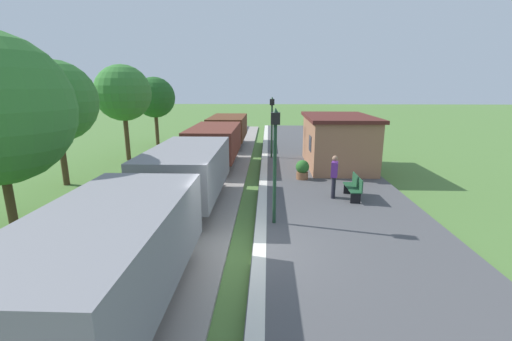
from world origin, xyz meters
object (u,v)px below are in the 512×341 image
object	(u,v)px
tree_trackside_far	(56,101)
tree_field_left	(123,93)
freight_train	(204,156)
station_hut	(337,141)
potted_planter	(302,169)
lamp_post_near	(275,145)
person_waiting	(334,175)
bench_near_hut	(354,187)
lamp_post_far	(272,116)
tree_field_distant	(155,98)

from	to	relation	value
tree_trackside_far	tree_field_left	bearing A→B (deg)	82.46
freight_train	station_hut	distance (m)	7.50
potted_planter	lamp_post_near	bearing A→B (deg)	-104.64
tree_trackside_far	person_waiting	bearing A→B (deg)	-10.50
person_waiting	tree_field_left	world-z (taller)	tree_field_left
potted_planter	tree_field_left	xyz separation A→B (m)	(-10.48, 5.10, 3.42)
freight_train	lamp_post_near	world-z (taller)	lamp_post_near
lamp_post_near	station_hut	bearing A→B (deg)	66.75
freight_train	potted_planter	xyz separation A→B (m)	(4.65, 0.29, -0.67)
freight_train	lamp_post_near	bearing A→B (deg)	-58.02
station_hut	tree_trackside_far	xyz separation A→B (m)	(-13.38, -3.40, 2.25)
bench_near_hut	lamp_post_far	world-z (taller)	lamp_post_far
bench_near_hut	person_waiting	bearing A→B (deg)	176.13
bench_near_hut	station_hut	bearing A→B (deg)	86.07
freight_train	tree_field_left	size ratio (longest dim) A/B	4.45
person_waiting	tree_trackside_far	bearing A→B (deg)	4.35
freight_train	lamp_post_far	bearing A→B (deg)	58.94
lamp_post_far	tree_trackside_far	xyz separation A→B (m)	(-9.81, -5.59, 1.10)
lamp_post_near	tree_trackside_far	world-z (taller)	tree_trackside_far
tree_field_left	tree_field_distant	world-z (taller)	tree_field_left
station_hut	freight_train	bearing A→B (deg)	-155.07
person_waiting	tree_field_distant	bearing A→B (deg)	-35.31
potted_planter	lamp_post_far	xyz separation A→B (m)	(-1.43, 5.06, 2.08)
tree_field_left	person_waiting	bearing A→B (deg)	-34.59
bench_near_hut	freight_train	bearing A→B (deg)	158.25
freight_train	station_hut	bearing A→B (deg)	24.93
tree_trackside_far	tree_field_distant	bearing A→B (deg)	86.12
bench_near_hut	tree_field_left	world-z (taller)	tree_field_left
lamp_post_near	tree_field_left	size ratio (longest dim) A/B	0.63
station_hut	bench_near_hut	bearing A→B (deg)	-93.93
potted_planter	tree_field_left	world-z (taller)	tree_field_left
tree_field_distant	potted_planter	bearing A→B (deg)	-46.17
person_waiting	lamp_post_near	distance (m)	3.93
station_hut	tree_trackside_far	bearing A→B (deg)	-165.74
station_hut	lamp_post_near	size ratio (longest dim) A/B	1.57
tree_field_distant	tree_field_left	bearing A→B (deg)	-90.29
freight_train	lamp_post_near	xyz separation A→B (m)	(3.22, -5.16, 1.41)
potted_planter	lamp_post_far	size ratio (longest dim) A/B	0.25
tree_trackside_far	lamp_post_near	bearing A→B (deg)	-26.66
bench_near_hut	lamp_post_near	world-z (taller)	lamp_post_near
potted_planter	freight_train	bearing A→B (deg)	-176.37
freight_train	bench_near_hut	size ratio (longest dim) A/B	17.33
tree_field_distant	tree_trackside_far	bearing A→B (deg)	-93.88
station_hut	potted_planter	world-z (taller)	station_hut
person_waiting	lamp_post_far	bearing A→B (deg)	-58.22
freight_train	lamp_post_near	distance (m)	6.25
tree_field_left	tree_field_distant	distance (m)	5.81
person_waiting	tree_field_distant	world-z (taller)	tree_field_distant
freight_train	tree_trackside_far	world-z (taller)	tree_trackside_far
freight_train	tree_trackside_far	size ratio (longest dim) A/B	4.53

